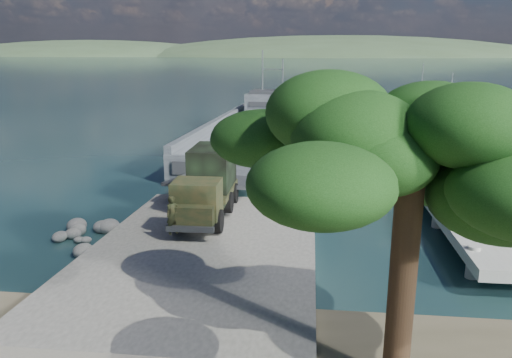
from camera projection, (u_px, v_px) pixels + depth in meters
name	position (u px, v px, depth m)	size (l,w,h in m)	color
ground	(209.00, 247.00, 23.68)	(1400.00, 1400.00, 0.00)	#193C3C
boat_ramp	(204.00, 250.00, 22.66)	(10.00, 18.00, 0.50)	slate
shoreline_rocks	(89.00, 238.00, 24.83)	(3.20, 5.60, 0.90)	#585856
distant_headlands	(354.00, 56.00, 556.54)	(1000.00, 240.00, 48.00)	#3E5535
pier	(415.00, 145.00, 39.93)	(6.40, 44.00, 6.10)	#B2B2A8
landing_craft	(258.00, 140.00, 46.54)	(10.04, 32.96, 9.67)	#3F444A
military_truck	(208.00, 184.00, 26.36)	(2.47, 7.43, 3.43)	black
soldier	(173.00, 223.00, 22.82)	(0.65, 0.43, 1.79)	#1D2F1A
sailboat_near	(447.00, 137.00, 50.53)	(3.35, 5.99, 7.01)	silver
sailboat_far	(419.00, 127.00, 57.20)	(2.93, 6.51, 7.66)	silver
overhang_tree	(384.00, 165.00, 12.41)	(8.73, 8.04, 7.92)	#321F14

